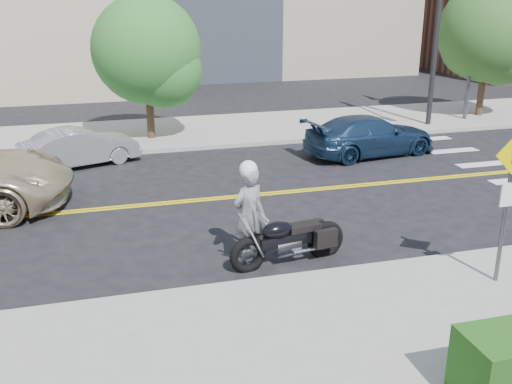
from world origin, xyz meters
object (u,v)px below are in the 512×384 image
Objects in this scene: motorcycle at (289,228)px; pedestrian_sign at (509,191)px; parked_car_blue at (370,135)px; motorcyclist at (249,212)px; parked_car_silver at (80,147)px.

pedestrian_sign is at bearing -40.43° from motorcycle.
motorcyclist is at bearing 130.06° from parked_car_blue.
pedestrian_sign is 4.96m from motorcyclist.
pedestrian_sign is 0.82× the size of parked_car_silver.
motorcycle is at bearing 135.21° from parked_car_blue.
parked_car_silver is (-7.65, 10.51, -1.36)m from pedestrian_sign.
motorcyclist is (-4.25, 2.41, -0.87)m from pedestrian_sign.
motorcyclist is at bearing -176.04° from parked_car_silver.
parked_car_silver is (-3.40, 8.10, -0.48)m from motorcyclist.
motorcycle is (0.77, -0.33, -0.32)m from motorcyclist.
parked_car_silver is at bearing 126.05° from pedestrian_sign.
motorcycle is 8.88m from parked_car_blue.
motorcyclist is at bearing 147.69° from motorcycle.
parked_car_silver is at bearing -91.75° from motorcyclist.
parked_car_silver is 9.50m from parked_car_blue.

